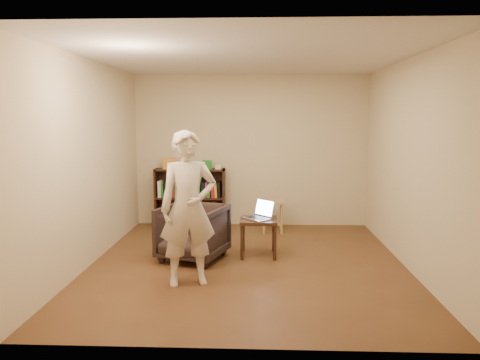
{
  "coord_description": "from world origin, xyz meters",
  "views": [
    {
      "loc": [
        0.15,
        -5.83,
        1.86
      ],
      "look_at": [
        -0.11,
        0.35,
        1.04
      ],
      "focal_mm": 35.0,
      "sensor_mm": 36.0,
      "label": 1
    }
  ],
  "objects_px": {
    "stool": "(273,206)",
    "person": "(188,208)",
    "bookshelf": "(190,201)",
    "side_table": "(259,225)",
    "laptop": "(260,214)",
    "armchair": "(193,232)"
  },
  "relations": [
    {
      "from": "bookshelf",
      "to": "person",
      "type": "relative_size",
      "value": 0.69
    },
    {
      "from": "stool",
      "to": "armchair",
      "type": "distance_m",
      "value": 1.92
    },
    {
      "from": "laptop",
      "to": "armchair",
      "type": "bearing_deg",
      "value": -118.94
    },
    {
      "from": "stool",
      "to": "laptop",
      "type": "distance_m",
      "value": 1.37
    },
    {
      "from": "laptop",
      "to": "person",
      "type": "distance_m",
      "value": 1.42
    },
    {
      "from": "armchair",
      "to": "person",
      "type": "bearing_deg",
      "value": -66.6
    },
    {
      "from": "side_table",
      "to": "person",
      "type": "relative_size",
      "value": 0.29
    },
    {
      "from": "side_table",
      "to": "stool",
      "type": "bearing_deg",
      "value": 80.41
    },
    {
      "from": "side_table",
      "to": "laptop",
      "type": "relative_size",
      "value": 1.1
    },
    {
      "from": "bookshelf",
      "to": "laptop",
      "type": "distance_m",
      "value": 2.09
    },
    {
      "from": "stool",
      "to": "side_table",
      "type": "distance_m",
      "value": 1.38
    },
    {
      "from": "stool",
      "to": "person",
      "type": "height_order",
      "value": "person"
    },
    {
      "from": "bookshelf",
      "to": "armchair",
      "type": "xyz_separation_m",
      "value": [
        0.32,
        -1.94,
        -0.07
      ]
    },
    {
      "from": "armchair",
      "to": "side_table",
      "type": "height_order",
      "value": "armchair"
    },
    {
      "from": "stool",
      "to": "laptop",
      "type": "height_order",
      "value": "laptop"
    },
    {
      "from": "stool",
      "to": "person",
      "type": "bearing_deg",
      "value": -112.15
    },
    {
      "from": "stool",
      "to": "laptop",
      "type": "relative_size",
      "value": 1.12
    },
    {
      "from": "stool",
      "to": "bookshelf",
      "type": "bearing_deg",
      "value": 165.76
    },
    {
      "from": "side_table",
      "to": "person",
      "type": "distance_m",
      "value": 1.44
    },
    {
      "from": "bookshelf",
      "to": "person",
      "type": "distance_m",
      "value": 2.9
    },
    {
      "from": "person",
      "to": "laptop",
      "type": "bearing_deg",
      "value": 38.13
    },
    {
      "from": "person",
      "to": "bookshelf",
      "type": "bearing_deg",
      "value": 81.18
    }
  ]
}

